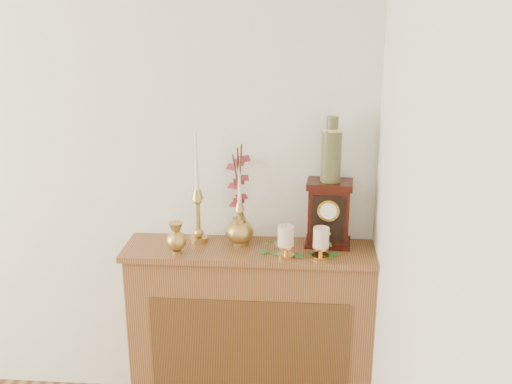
# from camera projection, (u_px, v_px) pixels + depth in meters

# --- Properties ---
(console_shelf) EXTENTS (1.24, 0.34, 0.93)m
(console_shelf) POSITION_uv_depth(u_px,v_px,m) (251.00, 337.00, 3.05)
(console_shelf) COLOR brown
(console_shelf) RESTS_ON ground
(candlestick_left) EXTENTS (0.09, 0.09, 0.55)m
(candlestick_left) POSITION_uv_depth(u_px,v_px,m) (198.00, 207.00, 2.93)
(candlestick_left) COLOR tan
(candlestick_left) RESTS_ON console_shelf
(candlestick_center) EXTENTS (0.07, 0.07, 0.44)m
(candlestick_center) POSITION_uv_depth(u_px,v_px,m) (240.00, 217.00, 2.90)
(candlestick_center) COLOR tan
(candlestick_center) RESTS_ON console_shelf
(bud_vase) EXTENTS (0.10, 0.10, 0.16)m
(bud_vase) POSITION_uv_depth(u_px,v_px,m) (176.00, 238.00, 2.81)
(bud_vase) COLOR tan
(bud_vase) RESTS_ON console_shelf
(ginger_jar) EXTENTS (0.21, 0.23, 0.52)m
(ginger_jar) POSITION_uv_depth(u_px,v_px,m) (239.00, 197.00, 2.91)
(ginger_jar) COLOR tan
(ginger_jar) RESTS_ON console_shelf
(pillar_candle_left) EXTENTS (0.08, 0.08, 0.16)m
(pillar_candle_left) POSITION_uv_depth(u_px,v_px,m) (286.00, 240.00, 2.77)
(pillar_candle_left) COLOR gold
(pillar_candle_left) RESTS_ON console_shelf
(pillar_candle_right) EXTENTS (0.08, 0.08, 0.16)m
(pillar_candle_right) POSITION_uv_depth(u_px,v_px,m) (321.00, 241.00, 2.76)
(pillar_candle_right) COLOR gold
(pillar_candle_right) RESTS_ON console_shelf
(ivy_garland) EXTENTS (0.35, 0.15, 0.07)m
(ivy_garland) POSITION_uv_depth(u_px,v_px,m) (296.00, 249.00, 2.85)
(ivy_garland) COLOR #256326
(ivy_garland) RESTS_ON console_shelf
(mantel_clock) EXTENTS (0.23, 0.17, 0.33)m
(mantel_clock) POSITION_uv_depth(u_px,v_px,m) (329.00, 214.00, 2.89)
(mantel_clock) COLOR #360E0A
(mantel_clock) RESTS_ON console_shelf
(ceramic_vase) EXTENTS (0.10, 0.10, 0.31)m
(ceramic_vase) POSITION_uv_depth(u_px,v_px,m) (331.00, 153.00, 2.80)
(ceramic_vase) COLOR black
(ceramic_vase) RESTS_ON mantel_clock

